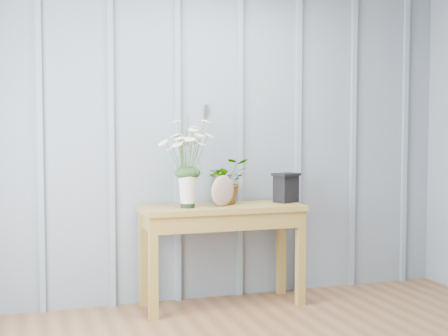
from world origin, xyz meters
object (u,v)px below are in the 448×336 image
object	(u,v)px
daisy_vase	(188,151)
felt_disc_vessel	(223,191)
sideboard	(222,221)
carved_box	(286,187)

from	to	relation	value
daisy_vase	felt_disc_vessel	xyz separation A→B (m)	(0.26, -0.00, -0.29)
sideboard	felt_disc_vessel	world-z (taller)	felt_disc_vessel
felt_disc_vessel	carved_box	world-z (taller)	felt_disc_vessel
daisy_vase	felt_disc_vessel	distance (m)	0.39
carved_box	sideboard	bearing A→B (deg)	-176.59
felt_disc_vessel	carved_box	size ratio (longest dim) A/B	1.00
daisy_vase	carved_box	distance (m)	0.86
daisy_vase	felt_disc_vessel	bearing A→B (deg)	-0.08
sideboard	felt_disc_vessel	size ratio (longest dim) A/B	5.28
sideboard	felt_disc_vessel	distance (m)	0.23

